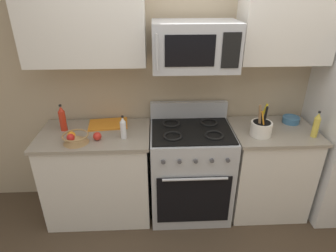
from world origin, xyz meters
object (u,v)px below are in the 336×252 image
Objects in this scene: bottle_oil at (316,125)px; prep_bowl at (291,120)px; apple_loose at (97,136)px; bottle_vinegar at (123,128)px; cutting_board at (108,124)px; fruit_basket at (75,138)px; microwave at (195,46)px; bottle_hot_sauce at (62,119)px; range_oven at (190,170)px; utensil_crock at (261,128)px.

prep_bowl is (-0.08, 0.29, -0.08)m from bottle_oil.
bottle_vinegar reaches higher than apple_loose.
fruit_basket is at bearing -124.76° from cutting_board.
microwave is 1.35m from bottle_hot_sauce.
bottle_hot_sauce reaches higher than bottle_vinegar.
microwave is at bearing 90.09° from range_oven.
apple_loose is (-0.84, -0.16, -0.73)m from microwave.
range_oven is at bearing -3.71° from bottle_hot_sauce.
range_oven is at bearing -172.20° from prep_bowl.
fruit_basket is 3.04× the size of apple_loose.
utensil_crock reaches higher than cutting_board.
utensil_crock is (0.61, -0.10, 0.51)m from range_oven.
microwave is 1.27m from bottle_oil.
bottle_oil is 1.68m from bottle_vinegar.
microwave is 4.26× the size of prep_bowl.
bottle_oil is 0.96× the size of bottle_hot_sauce.
utensil_crock reaches higher than apple_loose.
microwave is at bearing -10.09° from cutting_board.
fruit_basket is 0.18m from apple_loose.
prep_bowl is (0.38, 0.24, -0.04)m from utensil_crock.
bottle_hot_sauce is (-2.25, 0.23, 0.00)m from bottle_oil.
bottle_vinegar is (-1.68, 0.05, -0.01)m from bottle_oil.
bottle_oil is 0.31m from prep_bowl.
utensil_crock is 1.36× the size of bottle_vinegar.
range_oven reaches higher than fruit_basket.
prep_bowl is at bearing 105.86° from bottle_oil.
microwave reaches higher than bottle_hot_sauce.
range_oven is 0.80m from utensil_crock.
utensil_crock is 1.30× the size of fruit_basket.
fruit_basket is 0.88× the size of bottle_hot_sauce.
fruit_basket is at bearing -179.67° from bottle_oil.
bottle_oil reaches higher than fruit_basket.
bottle_oil is 1.50× the size of prep_bowl.
microwave reaches higher than bottle_oil.
bottle_vinegar reaches higher than fruit_basket.
prep_bowl is at bearing 6.28° from microwave.
bottle_oil reaches higher than range_oven.
fruit_basket reaches higher than apple_loose.
bottle_hot_sauce reaches higher than cutting_board.
apple_loose is at bearing -169.49° from microwave.
microwave is at bearing 11.92° from bottle_vinegar.
utensil_crock reaches higher than prep_bowl.
bottle_hot_sauce reaches higher than bottle_oil.
utensil_crock is at bearing 1.09° from apple_loose.
bottle_oil is 2.26m from bottle_hot_sauce.
bottle_vinegar is at bearing -170.49° from range_oven.
bottle_vinegar is at bearing 6.62° from apple_loose.
bottle_hot_sauce is 0.59m from bottle_vinegar.
prep_bowl is (1.83, 0.26, -0.00)m from apple_loose.
bottle_oil is (1.07, -0.18, -0.65)m from microwave.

